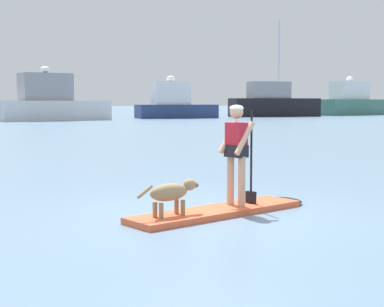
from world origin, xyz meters
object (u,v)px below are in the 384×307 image
at_px(moored_boat_starboard, 174,105).
at_px(moored_boat_far_port, 353,102).
at_px(person_paddler, 237,148).
at_px(moored_boat_far_starboard, 52,103).
at_px(paddleboard, 227,210).
at_px(moored_boat_center, 273,103).
at_px(dog, 172,193).

distance_m(moored_boat_starboard, moored_boat_far_port, 26.96).
xyz_separation_m(person_paddler, moored_boat_far_starboard, (5.53, 47.14, 0.58)).
height_order(paddleboard, moored_boat_far_port, moored_boat_far_port).
height_order(moored_boat_center, moored_boat_far_port, moored_boat_center).
bearing_deg(moored_boat_far_port, person_paddler, -130.40).
xyz_separation_m(moored_boat_starboard, moored_boat_far_port, (26.67, 3.94, 0.20)).
xyz_separation_m(person_paddler, moored_boat_far_port, (45.48, 53.43, 0.57)).
relative_size(paddleboard, person_paddler, 2.13).
height_order(paddleboard, moored_boat_starboard, moored_boat_starboard).
bearing_deg(moored_boat_far_port, dog, -131.00).
height_order(moored_boat_starboard, moored_boat_far_port, moored_boat_far_port).
bearing_deg(moored_boat_starboard, dog, -111.96).
relative_size(moored_boat_starboard, moored_boat_far_port, 0.72).
bearing_deg(moored_boat_far_starboard, paddleboard, -96.92).
bearing_deg(moored_boat_far_port, moored_boat_far_starboard, -171.05).
height_order(person_paddler, moored_boat_starboard, moored_boat_starboard).
distance_m(paddleboard, moored_boat_far_port, 70.35).
xyz_separation_m(paddleboard, moored_boat_far_port, (45.67, 53.49, 1.58)).
distance_m(paddleboard, moored_boat_starboard, 53.08).
bearing_deg(moored_boat_far_starboard, moored_boat_starboard, 10.02).
bearing_deg(moored_boat_far_starboard, moored_boat_far_port, 8.95).
height_order(moored_boat_far_starboard, moored_boat_far_port, moored_boat_far_starboard).
bearing_deg(person_paddler, moored_boat_far_starboard, 83.30).
bearing_deg(person_paddler, paddleboard, -163.74).
bearing_deg(moored_boat_far_starboard, dog, -98.18).
bearing_deg(moored_boat_far_starboard, moored_boat_center, 8.06).
bearing_deg(paddleboard, moored_boat_far_starboard, 83.08).
bearing_deg(moored_boat_starboard, person_paddler, -110.81).
relative_size(paddleboard, moored_boat_starboard, 0.41).
xyz_separation_m(moored_boat_far_starboard, moored_boat_center, (26.27, 3.72, -0.07)).
height_order(person_paddler, moored_boat_far_starboard, moored_boat_far_starboard).
bearing_deg(dog, moored_boat_far_starboard, 81.82).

